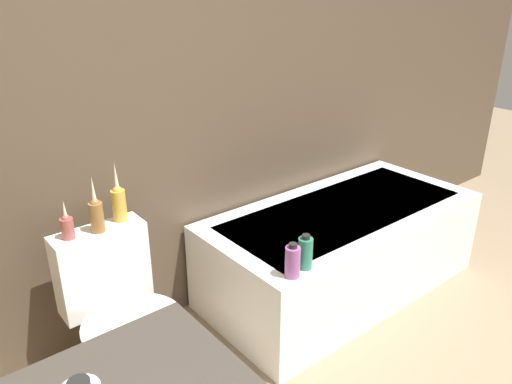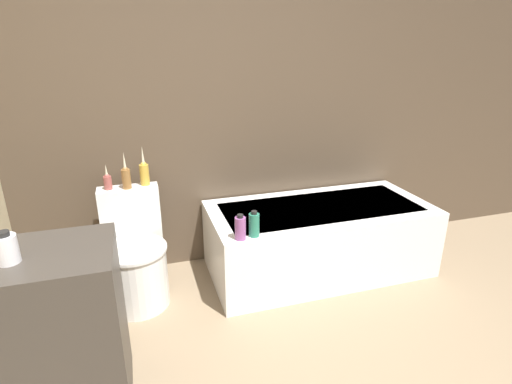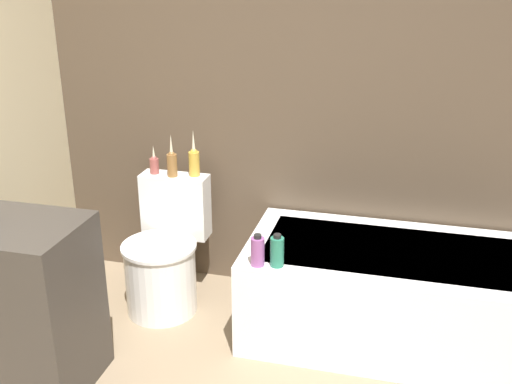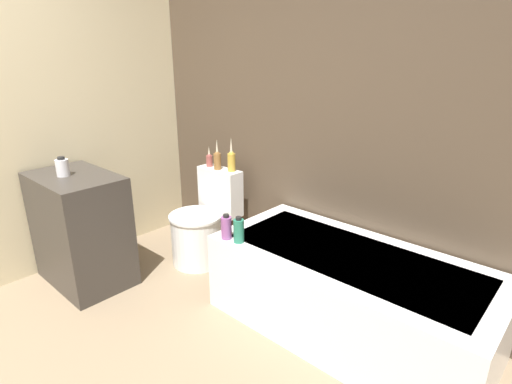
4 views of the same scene
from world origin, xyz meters
name	(u,v)px [view 3 (image 3 of 4)]	position (x,y,z in m)	size (l,w,h in m)	color
wall_back_tiled	(295,82)	(0.00, 2.18, 1.30)	(6.40, 0.06, 2.60)	brown
bathtub	(402,295)	(0.70, 1.73, 0.27)	(1.68, 0.79, 0.53)	white
toilet	(164,259)	(-0.68, 1.74, 0.30)	(0.43, 0.57, 0.76)	white
vanity_counter	(14,304)	(-1.10, 0.93, 0.42)	(0.73, 0.48, 0.84)	#38332D
vase_gold	(154,164)	(-0.80, 1.95, 0.82)	(0.05, 0.05, 0.18)	#994C47
vase_silver	(172,162)	(-0.68, 1.93, 0.84)	(0.06, 0.06, 0.26)	olive
vase_bronze	(194,161)	(-0.55, 1.98, 0.85)	(0.06, 0.06, 0.28)	gold
shampoo_bottle_tall	(258,251)	(-0.02, 1.40, 0.61)	(0.07, 0.07, 0.17)	#8C4C8C
shampoo_bottle_short	(277,251)	(0.08, 1.42, 0.61)	(0.07, 0.07, 0.17)	#267259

